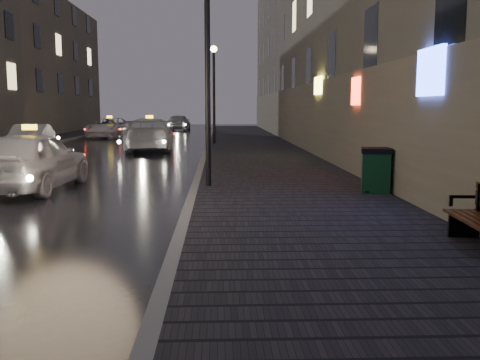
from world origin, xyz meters
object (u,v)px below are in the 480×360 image
object	(u,v)px
taxi_far	(110,128)
taxi_near	(31,160)
lamp_near	(207,52)
car_left_mid	(30,139)
taxi_mid	(150,134)
trash_bin	(376,170)
lamp_far	(214,82)
car_far	(179,122)

from	to	relation	value
taxi_far	taxi_near	bearing A→B (deg)	-76.16
lamp_near	car_left_mid	size ratio (longest dim) A/B	1.29
lamp_near	taxi_mid	world-z (taller)	lamp_near
taxi_mid	taxi_far	world-z (taller)	taxi_mid
trash_bin	lamp_far	bearing A→B (deg)	115.94
taxi_near	car_far	size ratio (longest dim) A/B	1.04
lamp_far	trash_bin	world-z (taller)	lamp_far
taxi_near	car_left_mid	xyz separation A→B (m)	(-3.85, 11.06, -0.11)
lamp_far	taxi_far	distance (m)	11.68
trash_bin	taxi_near	bearing A→B (deg)	-177.49
lamp_near	car_left_mid	distance (m)	14.46
lamp_far	taxi_far	size ratio (longest dim) A/B	1.04
taxi_far	lamp_far	bearing A→B (deg)	-41.93
trash_bin	taxi_mid	distance (m)	15.98
taxi_near	taxi_far	world-z (taller)	taxi_near
trash_bin	car_left_mid	size ratio (longest dim) A/B	0.26
car_left_mid	car_far	bearing A→B (deg)	72.60
taxi_mid	car_far	world-z (taller)	taxi_mid
lamp_far	taxi_mid	size ratio (longest dim) A/B	0.96
lamp_far	car_left_mid	bearing A→B (deg)	-151.46
taxi_near	trash_bin	bearing A→B (deg)	173.15
lamp_far	taxi_near	xyz separation A→B (m)	(-4.57, -15.64, -2.71)
taxi_far	car_far	bearing A→B (deg)	77.17
trash_bin	taxi_far	world-z (taller)	taxi_far
taxi_far	car_far	xyz separation A→B (m)	(4.02, 11.12, 0.05)
taxi_near	car_left_mid	distance (m)	11.71
trash_bin	taxi_mid	xyz separation A→B (m)	(-7.11, 14.31, 0.12)
lamp_far	trash_bin	distance (m)	17.89
lamp_near	car_left_mid	world-z (taller)	lamp_near
taxi_mid	car_far	bearing A→B (deg)	-93.41
lamp_far	taxi_near	world-z (taller)	lamp_far
car_far	car_left_mid	bearing A→B (deg)	81.98
lamp_far	taxi_mid	xyz separation A→B (m)	(-3.16, -2.91, -2.69)
car_far	lamp_far	bearing A→B (deg)	103.49
trash_bin	taxi_mid	size ratio (longest dim) A/B	0.19
taxi_mid	car_left_mid	bearing A→B (deg)	13.55
lamp_far	lamp_near	bearing A→B (deg)	-90.00
lamp_far	taxi_mid	bearing A→B (deg)	-137.35
taxi_near	taxi_far	xyz separation A→B (m)	(-2.88, 24.21, -0.08)
lamp_near	trash_bin	bearing A→B (deg)	-17.21
taxi_near	car_left_mid	bearing A→B (deg)	-67.12
car_left_mid	taxi_mid	distance (m)	5.52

